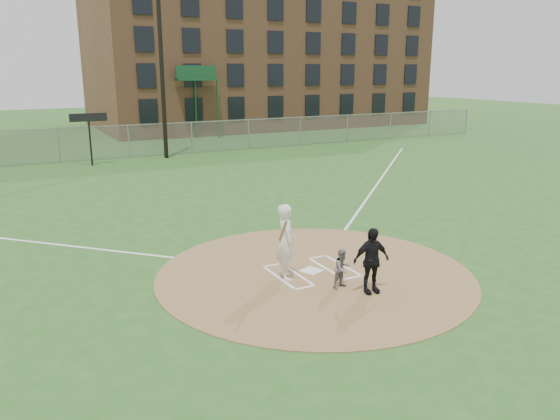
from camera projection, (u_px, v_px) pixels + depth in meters
name	position (u px, v px, depth m)	size (l,w,h in m)	color
ground	(314.00, 274.00, 14.55)	(140.00, 140.00, 0.00)	#27551D
dirt_circle	(314.00, 273.00, 14.55)	(8.40, 8.40, 0.02)	olive
home_plate	(311.00, 271.00, 14.66)	(0.49, 0.49, 0.03)	white
foul_line_first	(379.00, 182.00, 26.30)	(0.10, 24.00, 0.01)	white
catcher	(342.00, 268.00, 13.50)	(0.48, 0.37, 0.99)	slate
umpire	(371.00, 261.00, 13.10)	(0.96, 0.40, 1.63)	black
batters_boxes	(312.00, 271.00, 14.67)	(2.08, 1.88, 0.01)	white
batter_at_plate	(286.00, 242.00, 13.96)	(0.71, 1.11, 1.98)	white
outfield_fence	(129.00, 141.00, 33.19)	(56.08, 0.08, 2.03)	slate
brick_warehouse	(255.00, 45.00, 52.41)	(30.00, 17.17, 15.00)	#925E3F
light_pole	(161.00, 46.00, 31.82)	(1.20, 0.30, 12.22)	black
scoreboard_sign	(89.00, 123.00, 30.19)	(2.00, 0.10, 2.93)	black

